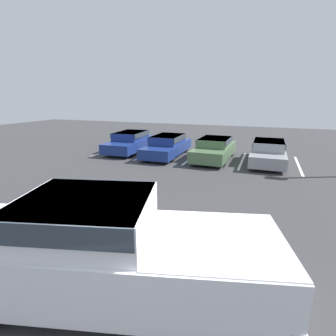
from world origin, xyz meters
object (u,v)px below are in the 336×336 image
parked_sedan_c (214,148)px  wheel_stop_curb (218,149)px  parked_sedan_b (167,145)px  parked_sedan_a (131,141)px  parked_sedan_d (268,151)px  pickup_truck (106,249)px

parked_sedan_c → wheel_stop_curb: bearing=-173.5°
parked_sedan_b → parked_sedan_c: size_ratio=1.07×
parked_sedan_a → parked_sedan_d: bearing=85.1°
parked_sedan_c → parked_sedan_a: bearing=-92.9°
parked_sedan_d → parked_sedan_b: bearing=-88.1°
parked_sedan_c → pickup_truck: bearing=3.0°
parked_sedan_a → parked_sedan_b: 2.78m
parked_sedan_d → wheel_stop_curb: parked_sedan_d is taller
parked_sedan_a → parked_sedan_c: 5.66m
parked_sedan_b → parked_sedan_d: 5.79m
parked_sedan_a → parked_sedan_d: 8.54m
parked_sedan_b → parked_sedan_c: 2.89m
parked_sedan_b → wheel_stop_curb: size_ratio=2.55×
parked_sedan_d → wheel_stop_curb: size_ratio=2.42×
pickup_truck → parked_sedan_c: pickup_truck is taller
pickup_truck → parked_sedan_c: 11.36m
pickup_truck → parked_sedan_d: (2.62, 11.57, -0.29)m
parked_sedan_d → wheel_stop_curb: (-3.12, 2.49, -0.58)m
parked_sedan_b → parked_sedan_d: size_ratio=1.05×
parked_sedan_b → parked_sedan_d: parked_sedan_b is taller
parked_sedan_b → wheel_stop_curb: parked_sedan_b is taller
parked_sedan_c → parked_sedan_d: parked_sedan_c is taller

